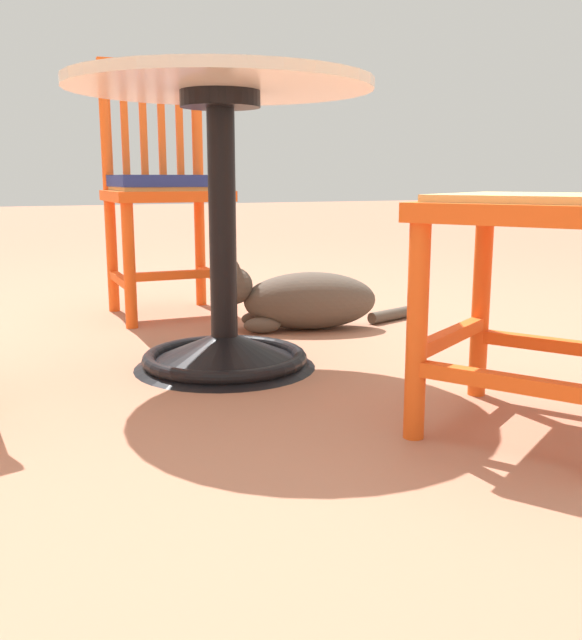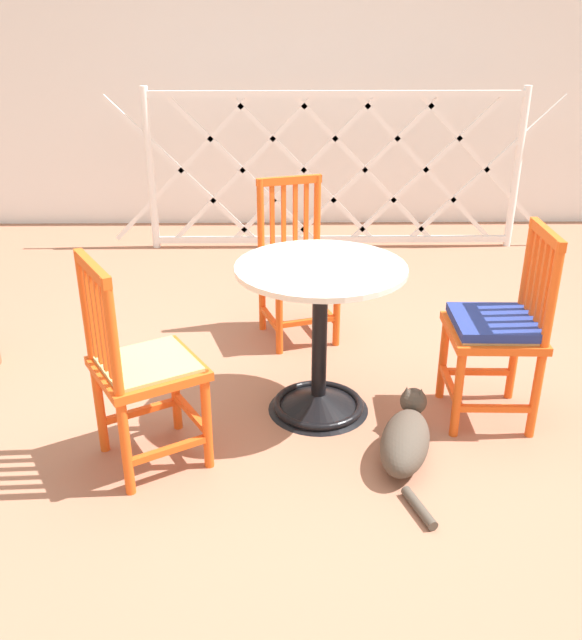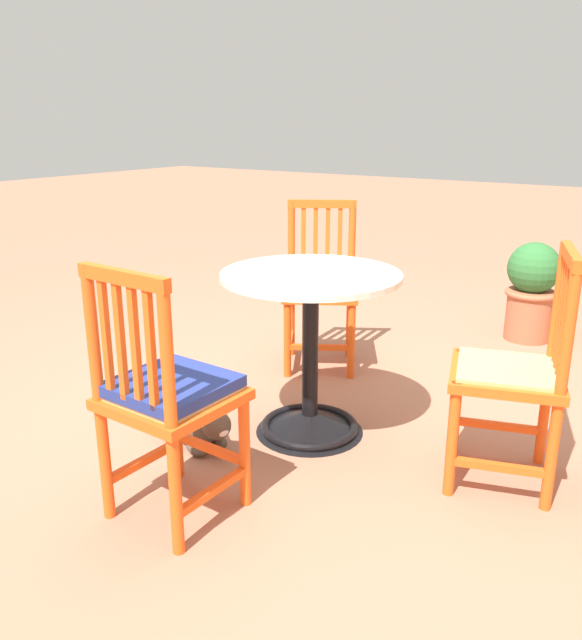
# 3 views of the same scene
# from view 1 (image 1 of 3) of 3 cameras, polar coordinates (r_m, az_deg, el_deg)

# --- Properties ---
(ground_plane) EXTENTS (24.00, 24.00, 0.00)m
(ground_plane) POSITION_cam_1_polar(r_m,az_deg,el_deg) (1.85, -2.09, -4.18)
(ground_plane) COLOR #A36B51
(cafe_table) EXTENTS (0.76, 0.76, 0.73)m
(cafe_table) POSITION_cam_1_polar(r_m,az_deg,el_deg) (1.85, -5.45, 4.77)
(cafe_table) COLOR black
(cafe_table) RESTS_ON ground_plane
(orange_chair_near_fence) EXTENTS (0.55, 0.55, 0.91)m
(orange_chair_near_fence) POSITION_cam_1_polar(r_m,az_deg,el_deg) (1.43, 20.62, 8.18)
(orange_chair_near_fence) COLOR #EA5619
(orange_chair_near_fence) RESTS_ON ground_plane
(orange_chair_tucked_in) EXTENTS (0.41, 0.41, 0.91)m
(orange_chair_tucked_in) POSITION_cam_1_polar(r_m,az_deg,el_deg) (2.62, -10.12, 10.10)
(orange_chair_tucked_in) COLOR #EA5619
(orange_chair_tucked_in) RESTS_ON ground_plane
(tabby_cat) EXTENTS (0.32, 0.74, 0.23)m
(tabby_cat) POSITION_cam_1_polar(r_m,az_deg,el_deg) (2.35, 0.64, 1.54)
(tabby_cat) COLOR #4C4238
(tabby_cat) RESTS_ON ground_plane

